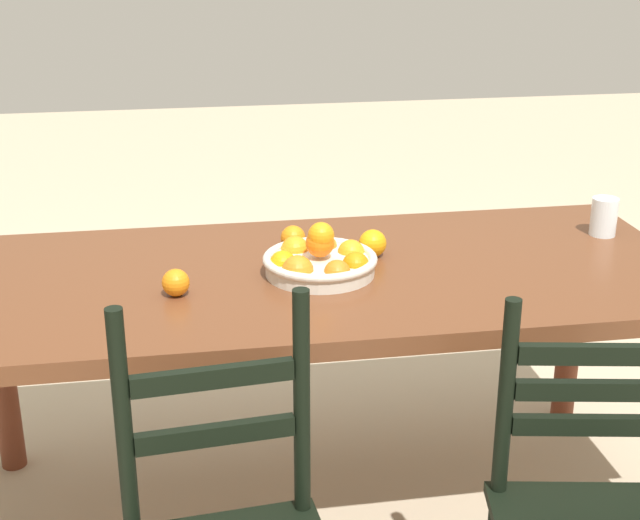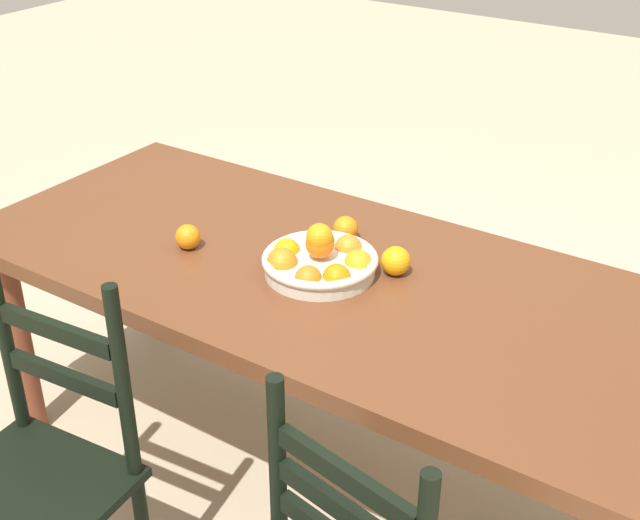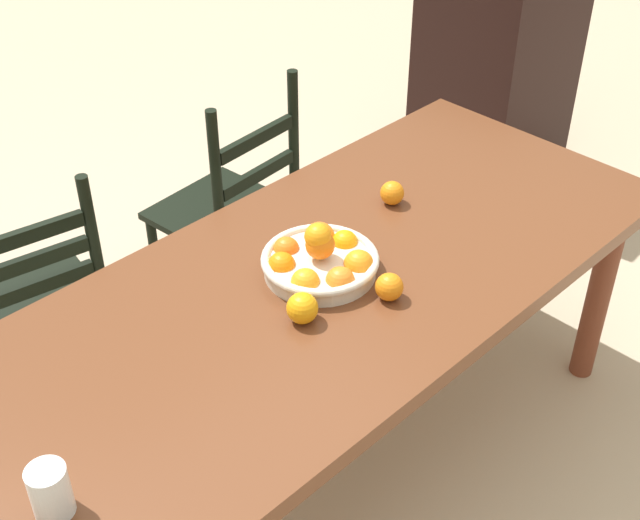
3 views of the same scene
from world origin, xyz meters
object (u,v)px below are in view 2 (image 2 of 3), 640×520
Objects in this scene: chair_near_window at (36,481)px; fruit_bowl at (320,260)px; dining_table at (323,295)px; orange_loose_2 at (188,237)px; orange_loose_1 at (396,261)px; orange_loose_0 at (346,229)px.

chair_near_window is 0.89m from fruit_bowl.
dining_table is 0.42m from orange_loose_2.
orange_loose_1 is 1.11× the size of orange_loose_2.
orange_loose_0 reaches higher than dining_table.
orange_loose_1 is at bearing -160.65° from orange_loose_2.
orange_loose_0 is (0.04, -0.20, -0.00)m from fruit_bowl.
orange_loose_0 is at bearing 69.48° from chair_near_window.
orange_loose_0 is (-0.26, -0.96, 0.35)m from chair_near_window.
orange_loose_1 is 0.59m from orange_loose_2.
chair_near_window is 12.07× the size of orange_loose_1.
orange_loose_0 is 1.02× the size of orange_loose_2.
orange_loose_0 is at bearing -23.18° from orange_loose_1.
chair_near_window is at bearing 60.95° from orange_loose_1.
fruit_bowl is (-0.31, -0.76, 0.35)m from chair_near_window.
orange_loose_0 is (0.04, -0.18, 0.12)m from dining_table.
dining_table is at bearing 63.59° from chair_near_window.
dining_table is 0.87m from chair_near_window.
orange_loose_2 is (0.56, 0.20, -0.00)m from orange_loose_1.
fruit_bowl is 0.21m from orange_loose_0.
chair_near_window is at bearing 68.65° from dining_table.
orange_loose_1 is (-0.48, -0.86, 0.35)m from chair_near_window.
orange_loose_0 is at bearing -77.03° from dining_table.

